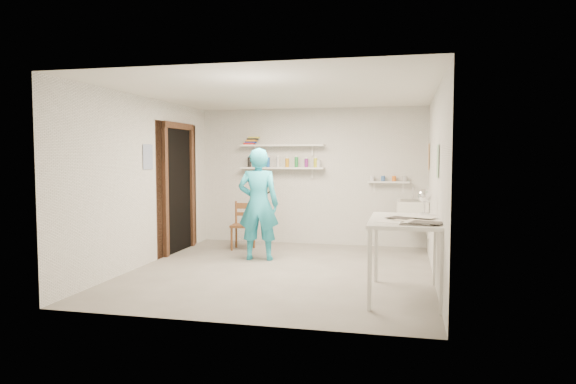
% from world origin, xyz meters
% --- Properties ---
extents(floor, '(4.00, 4.50, 0.02)m').
position_xyz_m(floor, '(0.00, 0.00, -0.01)').
color(floor, slate).
rests_on(floor, ground).
extents(ceiling, '(4.00, 4.50, 0.02)m').
position_xyz_m(ceiling, '(0.00, 0.00, 2.41)').
color(ceiling, silver).
rests_on(ceiling, wall_back).
extents(wall_back, '(4.00, 0.02, 2.40)m').
position_xyz_m(wall_back, '(0.00, 2.26, 1.20)').
color(wall_back, silver).
rests_on(wall_back, ground).
extents(wall_front, '(4.00, 0.02, 2.40)m').
position_xyz_m(wall_front, '(0.00, -2.26, 1.20)').
color(wall_front, silver).
rests_on(wall_front, ground).
extents(wall_left, '(0.02, 4.50, 2.40)m').
position_xyz_m(wall_left, '(-2.01, 0.00, 1.20)').
color(wall_left, silver).
rests_on(wall_left, ground).
extents(wall_right, '(0.02, 4.50, 2.40)m').
position_xyz_m(wall_right, '(2.01, 0.00, 1.20)').
color(wall_right, silver).
rests_on(wall_right, ground).
extents(doorway_recess, '(0.02, 0.90, 2.00)m').
position_xyz_m(doorway_recess, '(-1.99, 1.05, 1.00)').
color(doorway_recess, black).
rests_on(doorway_recess, wall_left).
extents(corridor_box, '(1.40, 1.50, 2.10)m').
position_xyz_m(corridor_box, '(-2.70, 1.05, 1.05)').
color(corridor_box, brown).
rests_on(corridor_box, ground).
extents(door_lintel, '(0.06, 1.05, 0.10)m').
position_xyz_m(door_lintel, '(-1.97, 1.05, 2.05)').
color(door_lintel, brown).
rests_on(door_lintel, wall_left).
extents(door_jamb_near, '(0.06, 0.10, 2.00)m').
position_xyz_m(door_jamb_near, '(-1.97, 0.55, 1.00)').
color(door_jamb_near, brown).
rests_on(door_jamb_near, ground).
extents(door_jamb_far, '(0.06, 0.10, 2.00)m').
position_xyz_m(door_jamb_far, '(-1.97, 1.55, 1.00)').
color(door_jamb_far, brown).
rests_on(door_jamb_far, ground).
extents(shelf_lower, '(1.50, 0.22, 0.03)m').
position_xyz_m(shelf_lower, '(-0.50, 2.13, 1.35)').
color(shelf_lower, white).
rests_on(shelf_lower, wall_back).
extents(shelf_upper, '(1.50, 0.22, 0.03)m').
position_xyz_m(shelf_upper, '(-0.50, 2.13, 1.75)').
color(shelf_upper, white).
rests_on(shelf_upper, wall_back).
extents(ledge_shelf, '(0.70, 0.14, 0.03)m').
position_xyz_m(ledge_shelf, '(1.35, 2.17, 1.12)').
color(ledge_shelf, white).
rests_on(ledge_shelf, wall_back).
extents(poster_left, '(0.01, 0.28, 0.36)m').
position_xyz_m(poster_left, '(-1.99, 0.05, 1.55)').
color(poster_left, '#334C7F').
rests_on(poster_left, wall_left).
extents(poster_right_a, '(0.01, 0.34, 0.42)m').
position_xyz_m(poster_right_a, '(1.99, 1.80, 1.55)').
color(poster_right_a, '#995933').
rests_on(poster_right_a, wall_right).
extents(poster_right_b, '(0.01, 0.30, 0.38)m').
position_xyz_m(poster_right_b, '(1.99, -0.55, 1.50)').
color(poster_right_b, '#3F724C').
rests_on(poster_right_b, wall_right).
extents(belfast_sink, '(0.48, 0.60, 0.30)m').
position_xyz_m(belfast_sink, '(1.75, 1.70, 0.70)').
color(belfast_sink, white).
rests_on(belfast_sink, wall_right).
extents(man, '(0.66, 0.48, 1.68)m').
position_xyz_m(man, '(-0.52, 0.67, 0.84)').
color(man, '#27A8C3').
rests_on(man, ground).
extents(wall_clock, '(0.30, 0.07, 0.30)m').
position_xyz_m(wall_clock, '(-0.49, 0.89, 1.12)').
color(wall_clock, '#C7B288').
rests_on(wall_clock, man).
extents(wooden_chair, '(0.39, 0.38, 0.80)m').
position_xyz_m(wooden_chair, '(-1.01, 1.43, 0.40)').
color(wooden_chair, brown).
rests_on(wooden_chair, ground).
extents(work_table, '(0.78, 1.30, 0.87)m').
position_xyz_m(work_table, '(1.64, -0.94, 0.43)').
color(work_table, silver).
rests_on(work_table, ground).
extents(desk_lamp, '(0.16, 0.16, 0.16)m').
position_xyz_m(desk_lamp, '(1.85, -0.42, 1.09)').
color(desk_lamp, silver).
rests_on(desk_lamp, work_table).
extents(spray_cans, '(1.29, 0.06, 0.17)m').
position_xyz_m(spray_cans, '(-0.50, 2.13, 1.45)').
color(spray_cans, black).
rests_on(spray_cans, shelf_lower).
extents(book_stack, '(0.26, 0.14, 0.14)m').
position_xyz_m(book_stack, '(-1.06, 2.13, 1.83)').
color(book_stack, red).
rests_on(book_stack, shelf_upper).
extents(ledge_pots, '(0.48, 0.07, 0.09)m').
position_xyz_m(ledge_pots, '(1.35, 2.17, 1.18)').
color(ledge_pots, silver).
rests_on(ledge_pots, ledge_shelf).
extents(papers, '(0.30, 0.22, 0.03)m').
position_xyz_m(papers, '(1.64, -0.94, 0.88)').
color(papers, silver).
rests_on(papers, work_table).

